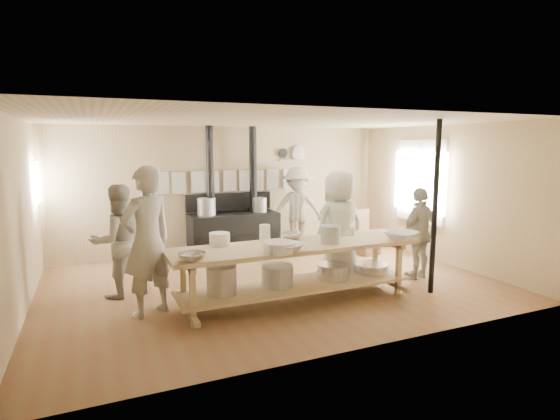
{
  "coord_description": "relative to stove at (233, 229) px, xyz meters",
  "views": [
    {
      "loc": [
        -2.59,
        -6.32,
        2.23
      ],
      "look_at": [
        0.21,
        0.2,
        1.17
      ],
      "focal_mm": 28.0,
      "sensor_mm": 36.0,
      "label": 1
    }
  ],
  "objects": [
    {
      "name": "bowl_white_a",
      "position": [
        -0.29,
        -3.35,
        0.38
      ],
      "size": [
        0.56,
        0.56,
        0.1
      ],
      "primitive_type": "imported",
      "rotation": [
        0.0,
        0.0,
        0.41
      ],
      "color": "white",
      "rests_on": "prep_table"
    },
    {
      "name": "support_post",
      "position": [
        2.06,
        -3.47,
        0.78
      ],
      "size": [
        0.08,
        0.08,
        2.6
      ],
      "primitive_type": "cylinder",
      "color": "black",
      "rests_on": "ground"
    },
    {
      "name": "window_right",
      "position": [
        3.48,
        -1.52,
        0.98
      ],
      "size": [
        0.09,
        1.5,
        1.65
      ],
      "color": "beige",
      "rests_on": "ground"
    },
    {
      "name": "ground",
      "position": [
        0.01,
        -2.12,
        -0.52
      ],
      "size": [
        7.0,
        7.0,
        0.0
      ],
      "primitive_type": "plane",
      "color": "brown",
      "rests_on": "ground"
    },
    {
      "name": "chair",
      "position": [
        2.53,
        -1.05,
        -0.25
      ],
      "size": [
        0.47,
        0.47,
        0.9
      ],
      "rotation": [
        0.0,
        0.0,
        0.13
      ],
      "color": "brown",
      "rests_on": "ground"
    },
    {
      "name": "bowl_steel_a",
      "position": [
        -1.54,
        -3.35,
        0.38
      ],
      "size": [
        0.46,
        0.46,
        0.1
      ],
      "primitive_type": "imported",
      "rotation": [
        0.0,
        0.0,
        0.69
      ],
      "color": "silver",
      "rests_on": "prep_table"
    },
    {
      "name": "room_shell",
      "position": [
        0.01,
        -2.12,
        1.1
      ],
      "size": [
        7.0,
        7.0,
        7.0
      ],
      "color": "tan",
      "rests_on": "ground"
    },
    {
      "name": "cook_by_window",
      "position": [
        1.38,
        -0.17,
        0.36
      ],
      "size": [
        1.31,
        1.09,
        1.77
      ],
      "primitive_type": "imported",
      "rotation": [
        0.0,
        0.0,
        -0.45
      ],
      "color": "#A7A493",
      "rests_on": "ground"
    },
    {
      "name": "cook_left",
      "position": [
        -2.29,
        -1.76,
        0.31
      ],
      "size": [
        0.96,
        0.84,
        1.67
      ],
      "primitive_type": "imported",
      "rotation": [
        0.0,
        0.0,
        3.43
      ],
      "color": "#A7A493",
      "rests_on": "ground"
    },
    {
      "name": "towel_rail",
      "position": [
        0.01,
        0.28,
        1.03
      ],
      "size": [
        3.0,
        0.04,
        0.47
      ],
      "color": "tan",
      "rests_on": "ground"
    },
    {
      "name": "prep_table",
      "position": [
        -0.0,
        -3.02,
        -0.0
      ],
      "size": [
        3.6,
        0.9,
        0.85
      ],
      "color": "tan",
      "rests_on": "ground"
    },
    {
      "name": "bucket_galv",
      "position": [
        0.46,
        -3.17,
        0.46
      ],
      "size": [
        0.35,
        0.35,
        0.26
      ],
      "primitive_type": "cylinder",
      "rotation": [
        0.0,
        0.0,
        -0.3
      ],
      "color": "gray",
      "rests_on": "prep_table"
    },
    {
      "name": "roasting_pan",
      "position": [
        0.9,
        -2.69,
        0.37
      ],
      "size": [
        0.42,
        0.31,
        0.09
      ],
      "primitive_type": "cube",
      "rotation": [
        0.0,
        0.0,
        -0.15
      ],
      "color": "#B2B2B7",
      "rests_on": "prep_table"
    },
    {
      "name": "cook_far_left",
      "position": [
        -1.98,
        -2.66,
        0.47
      ],
      "size": [
        0.85,
        0.74,
        1.97
      ],
      "primitive_type": "imported",
      "rotation": [
        0.0,
        0.0,
        3.59
      ],
      "color": "#A7A493",
      "rests_on": "ground"
    },
    {
      "name": "cook_right",
      "position": [
        2.39,
        -2.79,
        0.25
      ],
      "size": [
        0.96,
        0.58,
        1.54
      ],
      "primitive_type": "imported",
      "rotation": [
        0.0,
        0.0,
        3.39
      ],
      "color": "#A7A493",
      "rests_on": "ground"
    },
    {
      "name": "bowl_white_b",
      "position": [
        1.56,
        -3.35,
        0.39
      ],
      "size": [
        0.61,
        0.61,
        0.12
      ],
      "primitive_type": "imported",
      "rotation": [
        0.0,
        0.0,
        1.97
      ],
      "color": "white",
      "rests_on": "prep_table"
    },
    {
      "name": "back_wall_shelf",
      "position": [
        1.47,
        0.32,
        1.48
      ],
      "size": [
        0.63,
        0.14,
        0.32
      ],
      "color": "tan",
      "rests_on": "ground"
    },
    {
      "name": "cook_center",
      "position": [
        1.0,
        -2.52,
        0.4
      ],
      "size": [
        0.96,
        0.68,
        1.84
      ],
      "primitive_type": "imported",
      "rotation": [
        0.0,
        0.0,
        3.26
      ],
      "color": "#A7A493",
      "rests_on": "ground"
    },
    {
      "name": "mixing_bowl_large",
      "position": [
        -0.4,
        -3.35,
        0.4
      ],
      "size": [
        0.5,
        0.5,
        0.13
      ],
      "primitive_type": "cylinder",
      "rotation": [
        0.0,
        0.0,
        0.22
      ],
      "color": "silver",
      "rests_on": "prep_table"
    },
    {
      "name": "deep_bowl_enamel",
      "position": [
        -1.02,
        -2.69,
        0.42
      ],
      "size": [
        0.3,
        0.3,
        0.18
      ],
      "primitive_type": "cylinder",
      "rotation": [
        0.0,
        0.0,
        -0.05
      ],
      "color": "white",
      "rests_on": "prep_table"
    },
    {
      "name": "stove",
      "position": [
        0.0,
        0.0,
        0.0
      ],
      "size": [
        1.9,
        0.75,
        2.6
      ],
      "color": "black",
      "rests_on": "ground"
    },
    {
      "name": "pitcher",
      "position": [
        -0.35,
        -2.69,
        0.45
      ],
      "size": [
        0.19,
        0.19,
        0.24
      ],
      "primitive_type": "cylinder",
      "rotation": [
        0.0,
        0.0,
        -0.29
      ],
      "color": "white",
      "rests_on": "prep_table"
    },
    {
      "name": "left_opening",
      "position": [
        -3.44,
        -0.12,
        1.08
      ],
      "size": [
        0.0,
        0.9,
        0.9
      ],
      "color": "white",
      "rests_on": "ground"
    },
    {
      "name": "bowl_steel_b",
      "position": [
        0.08,
        -2.69,
        0.38
      ],
      "size": [
        0.36,
        0.36,
        0.09
      ],
      "primitive_type": "imported",
      "rotation": [
        0.0,
        0.0,
        3.36
      ],
      "color": "silver",
      "rests_on": "prep_table"
    }
  ]
}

